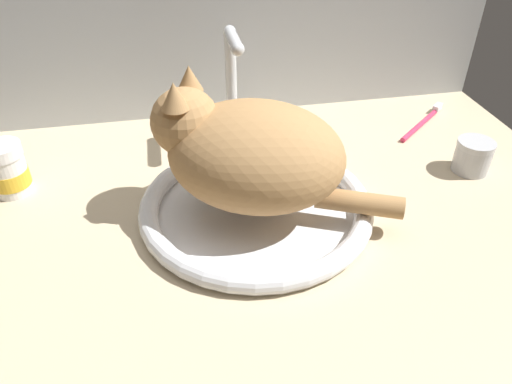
% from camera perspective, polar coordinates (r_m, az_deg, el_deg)
% --- Properties ---
extents(countertop, '(1.14, 0.70, 0.03)m').
position_cam_1_polar(countertop, '(0.75, -1.30, -3.52)').
color(countertop, '#CCB793').
rests_on(countertop, ground).
extents(backsplash_wall, '(1.14, 0.02, 0.41)m').
position_cam_1_polar(backsplash_wall, '(0.98, -5.33, 18.84)').
color(backsplash_wall, '#B2B7BC').
rests_on(backsplash_wall, ground).
extents(sink_basin, '(0.35, 0.35, 0.03)m').
position_cam_1_polar(sink_basin, '(0.74, -0.00, -1.68)').
color(sink_basin, white).
rests_on(sink_basin, countertop).
extents(faucet, '(0.19, 0.12, 0.22)m').
position_cam_1_polar(faucet, '(0.89, -2.80, 10.68)').
color(faucet, silver).
rests_on(faucet, countertop).
extents(cat, '(0.36, 0.29, 0.19)m').
position_cam_1_polar(cat, '(0.69, -1.30, 4.77)').
color(cat, tan).
rests_on(cat, sink_basin).
extents(pill_bottle, '(0.06, 0.06, 0.09)m').
position_cam_1_polar(pill_bottle, '(0.86, -27.24, 2.25)').
color(pill_bottle, white).
rests_on(pill_bottle, countertop).
extents(metal_jar, '(0.06, 0.06, 0.06)m').
position_cam_1_polar(metal_jar, '(0.91, 24.22, 3.89)').
color(metal_jar, '#B2B5BA').
rests_on(metal_jar, countertop).
extents(toothbrush, '(0.14, 0.12, 0.02)m').
position_cam_1_polar(toothbrush, '(1.04, 19.11, 7.85)').
color(toothbrush, '#D83359').
rests_on(toothbrush, countertop).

